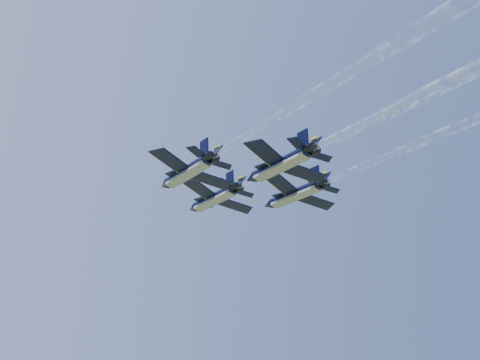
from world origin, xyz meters
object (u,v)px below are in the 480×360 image
jet_left (187,172)px  jet_slot (280,165)px  jet_right (294,194)px  jet_lead (214,199)px

jet_left → jet_slot: 14.10m
jet_right → jet_left: bearing=-177.7°
jet_left → jet_lead: bearing=44.5°
jet_slot → jet_right: bearing=45.4°
jet_left → jet_right: size_ratio=1.00×
jet_lead → jet_left: size_ratio=1.00×
jet_left → jet_right: same height
jet_lead → jet_slot: bearing=-90.8°
jet_lead → jet_slot: same height
jet_lead → jet_left: same height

